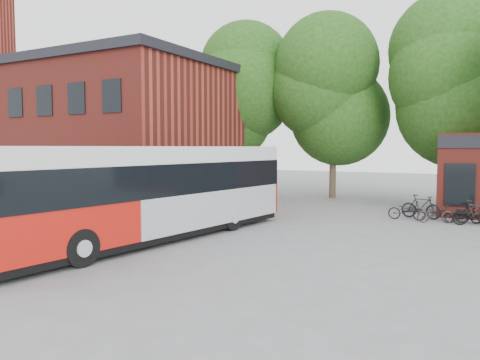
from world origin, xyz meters
The scene contains 14 objects.
ground centered at (0.00, 0.00, 0.00)m, with size 100.00×100.00×0.00m, color slate.
station_building centered at (-13.00, 9.00, 4.25)m, with size 18.40×10.40×8.50m, color maroon, non-canonical shape.
bus_shelter centered at (-4.50, -1.00, 1.45)m, with size 3.60×7.00×2.90m, color black, non-canonical shape.
bike_rail centered at (9.28, 10.00, 0.19)m, with size 5.20×0.10×0.38m, color black, non-canonical shape.
tree_0 centered at (-6.00, 16.00, 5.50)m, with size 7.92×7.92×11.00m, color #1A3E10, non-canonical shape.
tree_1 centered at (1.00, 17.00, 5.20)m, with size 7.92×7.92×10.40m, color #1A3E10, non-canonical shape.
tree_2 centered at (8.00, 16.00, 5.50)m, with size 7.92×7.92×11.00m, color #1A3E10, non-canonical shape.
city_bus centered at (-0.35, 0.18, 1.69)m, with size 2.83×13.27×3.37m, color red, non-canonical shape.
bicycle_0 centered at (6.91, 9.56, 0.43)m, with size 0.58×1.65×0.87m, color black.
bicycle_1 centered at (7.43, 10.30, 0.56)m, with size 0.52×1.85×1.11m, color black.
bicycle_2 centered at (8.17, 9.30, 0.41)m, with size 0.55×1.57×0.83m, color #302A26.
bicycle_3 centered at (9.66, 9.27, 0.50)m, with size 0.47×1.66×1.00m, color black.
bicycle_4 centered at (9.26, 9.81, 0.42)m, with size 0.56×1.62×0.85m, color black.
bicycle_5 centered at (9.73, 9.65, 0.52)m, with size 0.49×1.73×1.04m, color black.
Camera 1 is at (10.53, -12.83, 3.34)m, focal length 35.00 mm.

